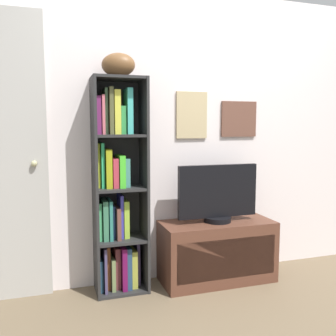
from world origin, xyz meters
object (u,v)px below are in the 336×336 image
at_px(bookshelf, 117,194).
at_px(football, 118,65).
at_px(television, 218,194).
at_px(tv_stand, 217,251).

distance_m(bookshelf, football, 0.95).
bearing_deg(television, bookshelf, 173.86).
distance_m(bookshelf, television, 0.81).
bearing_deg(bookshelf, television, -6.14).
bearing_deg(bookshelf, football, -54.96).
xyz_separation_m(football, television, (0.78, -0.06, -0.99)).
relative_size(tv_stand, television, 1.38).
xyz_separation_m(football, tv_stand, (0.78, -0.06, -1.46)).
bearing_deg(bookshelf, tv_stand, -6.22).
relative_size(bookshelf, television, 2.42).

